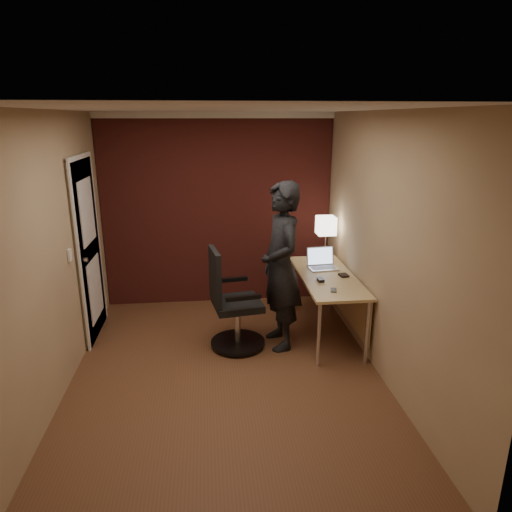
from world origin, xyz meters
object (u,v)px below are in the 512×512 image
at_px(phone, 334,290).
at_px(office_chair, 231,306).
at_px(desk_lamp, 326,226).
at_px(desk, 333,286).
at_px(person, 281,267).
at_px(wallet, 344,275).
at_px(laptop, 322,262).
at_px(mouse, 321,280).

xyz_separation_m(phone, office_chair, (-1.04, 0.28, -0.25)).
bearing_deg(desk_lamp, phone, -99.69).
bearing_deg(desk, phone, -105.43).
bearing_deg(person, wallet, 90.33).
bearing_deg(person, office_chair, -98.00).
bearing_deg(laptop, desk_lamp, 69.88).
bearing_deg(mouse, person, 174.66).
height_order(desk, desk_lamp, desk_lamp).
relative_size(desk, desk_lamp, 2.80).
bearing_deg(office_chair, phone, -15.19).
bearing_deg(laptop, person, -140.70).
xyz_separation_m(desk, person, (-0.63, -0.17, 0.31)).
height_order(desk, laptop, laptop).
height_order(phone, wallet, wallet).
distance_m(laptop, wallet, 0.38).
relative_size(wallet, office_chair, 0.10).
relative_size(mouse, wallet, 0.91).
distance_m(desk_lamp, laptop, 0.51).
distance_m(phone, person, 0.61).
bearing_deg(office_chair, mouse, -0.10).
bearing_deg(mouse, wallet, 20.86).
relative_size(phone, wallet, 1.05).
height_order(phone, person, person).
xyz_separation_m(desk, office_chair, (-1.17, -0.19, -0.11)).
height_order(mouse, wallet, mouse).
distance_m(desk, desk_lamp, 0.84).
xyz_separation_m(wallet, person, (-0.73, -0.12, 0.17)).
relative_size(laptop, mouse, 3.53).
relative_size(desk, laptop, 4.25).
xyz_separation_m(desk, desk_lamp, (0.06, 0.63, 0.55)).
bearing_deg(desk_lamp, laptop, -110.12).
height_order(desk_lamp, mouse, desk_lamp).
bearing_deg(desk, wallet, -26.79).
height_order(wallet, office_chair, office_chair).
relative_size(laptop, person, 0.19).
bearing_deg(desk_lamp, desk, -95.29).
relative_size(phone, person, 0.06).
xyz_separation_m(mouse, person, (-0.44, 0.01, 0.16)).
bearing_deg(desk, mouse, -136.29).
xyz_separation_m(desk_lamp, mouse, (-0.25, -0.82, -0.40)).
xyz_separation_m(desk_lamp, wallet, (0.04, -0.68, -0.41)).
xyz_separation_m(desk, laptop, (-0.07, 0.29, 0.19)).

